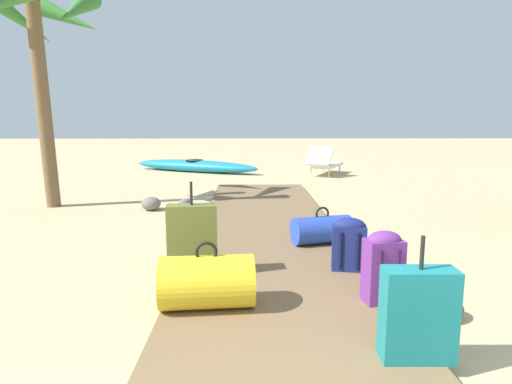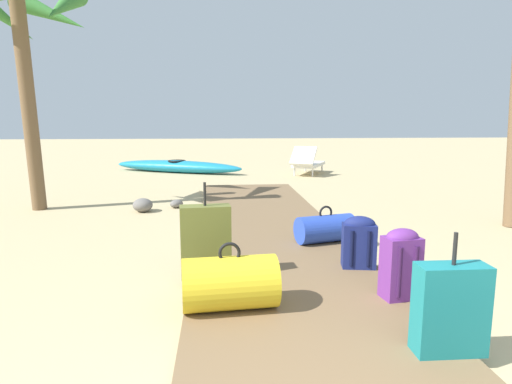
{
  "view_description": "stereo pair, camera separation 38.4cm",
  "coord_description": "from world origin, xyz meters",
  "px_view_note": "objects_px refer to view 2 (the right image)",
  "views": [
    {
      "loc": [
        -0.23,
        -0.79,
        1.45
      ],
      "look_at": [
        -0.15,
        4.63,
        0.55
      ],
      "focal_mm": 30.56,
      "sensor_mm": 36.0,
      "label": 1
    },
    {
      "loc": [
        -0.62,
        -0.77,
        1.45
      ],
      "look_at": [
        -0.15,
        4.63,
        0.55
      ],
      "focal_mm": 30.56,
      "sensor_mm": 36.0,
      "label": 2
    }
  ],
  "objects_px": {
    "duffel_bag_blue": "(325,229)",
    "lounge_chair": "(308,162)",
    "backpack_purple": "(401,262)",
    "kayak": "(177,166)",
    "suitcase_olive": "(206,241)",
    "backpack_navy": "(359,241)",
    "duffel_bag_yellow": "(230,283)",
    "palm_tree_far_left": "(20,22)",
    "suitcase_teal": "(450,309)"
  },
  "relations": [
    {
      "from": "suitcase_teal",
      "to": "kayak",
      "type": "xyz_separation_m",
      "value": [
        -2.49,
        9.89,
        -0.18
      ]
    },
    {
      "from": "duffel_bag_blue",
      "to": "suitcase_olive",
      "type": "bearing_deg",
      "value": -142.93
    },
    {
      "from": "backpack_purple",
      "to": "suitcase_teal",
      "type": "bearing_deg",
      "value": -93.24
    },
    {
      "from": "duffel_bag_yellow",
      "to": "suitcase_olive",
      "type": "distance_m",
      "value": 0.72
    },
    {
      "from": "duffel_bag_blue",
      "to": "duffel_bag_yellow",
      "type": "height_order",
      "value": "duffel_bag_yellow"
    },
    {
      "from": "lounge_chair",
      "to": "backpack_navy",
      "type": "bearing_deg",
      "value": -98.08
    },
    {
      "from": "duffel_bag_blue",
      "to": "lounge_chair",
      "type": "distance_m",
      "value": 6.81
    },
    {
      "from": "backpack_navy",
      "to": "suitcase_olive",
      "type": "height_order",
      "value": "suitcase_olive"
    },
    {
      "from": "suitcase_olive",
      "to": "palm_tree_far_left",
      "type": "relative_size",
      "value": 0.23
    },
    {
      "from": "duffel_bag_yellow",
      "to": "lounge_chair",
      "type": "height_order",
      "value": "lounge_chair"
    },
    {
      "from": "duffel_bag_blue",
      "to": "lounge_chair",
      "type": "bearing_deg",
      "value": 80.04
    },
    {
      "from": "suitcase_olive",
      "to": "duffel_bag_yellow",
      "type": "bearing_deg",
      "value": -74.26
    },
    {
      "from": "backpack_purple",
      "to": "kayak",
      "type": "relative_size",
      "value": 0.15
    },
    {
      "from": "suitcase_olive",
      "to": "suitcase_teal",
      "type": "bearing_deg",
      "value": -43.78
    },
    {
      "from": "duffel_bag_yellow",
      "to": "suitcase_teal",
      "type": "relative_size",
      "value": 0.98
    },
    {
      "from": "backpack_purple",
      "to": "suitcase_olive",
      "type": "xyz_separation_m",
      "value": [
        -1.51,
        0.6,
        0.03
      ]
    },
    {
      "from": "backpack_purple",
      "to": "palm_tree_far_left",
      "type": "relative_size",
      "value": 0.15
    },
    {
      "from": "suitcase_olive",
      "to": "palm_tree_far_left",
      "type": "bearing_deg",
      "value": 129.18
    },
    {
      "from": "backpack_navy",
      "to": "lounge_chair",
      "type": "bearing_deg",
      "value": 81.92
    },
    {
      "from": "duffel_bag_blue",
      "to": "suitcase_teal",
      "type": "xyz_separation_m",
      "value": [
        0.15,
        -2.4,
        0.12
      ]
    },
    {
      "from": "duffel_bag_yellow",
      "to": "duffel_bag_blue",
      "type": "bearing_deg",
      "value": 56.05
    },
    {
      "from": "duffel_bag_yellow",
      "to": "palm_tree_far_left",
      "type": "xyz_separation_m",
      "value": [
        -3.03,
        4.16,
        2.64
      ]
    },
    {
      "from": "backpack_navy",
      "to": "lounge_chair",
      "type": "xyz_separation_m",
      "value": [
        1.08,
        7.58,
        -0.01
      ]
    },
    {
      "from": "suitcase_olive",
      "to": "kayak",
      "type": "xyz_separation_m",
      "value": [
        -1.02,
        8.48,
        -0.23
      ]
    },
    {
      "from": "backpack_purple",
      "to": "kayak",
      "type": "height_order",
      "value": "backpack_purple"
    },
    {
      "from": "backpack_purple",
      "to": "kayak",
      "type": "xyz_separation_m",
      "value": [
        -2.54,
        9.08,
        -0.2
      ]
    },
    {
      "from": "suitcase_olive",
      "to": "kayak",
      "type": "height_order",
      "value": "suitcase_olive"
    },
    {
      "from": "duffel_bag_blue",
      "to": "kayak",
      "type": "relative_size",
      "value": 0.19
    },
    {
      "from": "palm_tree_far_left",
      "to": "kayak",
      "type": "bearing_deg",
      "value": 70.06
    },
    {
      "from": "backpack_navy",
      "to": "duffel_bag_yellow",
      "type": "height_order",
      "value": "duffel_bag_yellow"
    },
    {
      "from": "duffel_bag_blue",
      "to": "backpack_navy",
      "type": "xyz_separation_m",
      "value": [
        0.1,
        -0.87,
        0.1
      ]
    },
    {
      "from": "duffel_bag_blue",
      "to": "suitcase_teal",
      "type": "relative_size",
      "value": 0.97
    },
    {
      "from": "palm_tree_far_left",
      "to": "backpack_navy",
      "type": "bearing_deg",
      "value": -38.2
    },
    {
      "from": "backpack_navy",
      "to": "suitcase_olive",
      "type": "distance_m",
      "value": 1.43
    },
    {
      "from": "duffel_bag_yellow",
      "to": "lounge_chair",
      "type": "distance_m",
      "value": 8.7
    },
    {
      "from": "backpack_purple",
      "to": "palm_tree_far_left",
      "type": "bearing_deg",
      "value": 136.83
    },
    {
      "from": "duffel_bag_blue",
      "to": "backpack_navy",
      "type": "relative_size",
      "value": 1.45
    },
    {
      "from": "palm_tree_far_left",
      "to": "duffel_bag_blue",
      "type": "bearing_deg",
      "value": -30.87
    },
    {
      "from": "suitcase_teal",
      "to": "kayak",
      "type": "distance_m",
      "value": 10.2
    },
    {
      "from": "backpack_purple",
      "to": "kayak",
      "type": "bearing_deg",
      "value": 105.61
    },
    {
      "from": "suitcase_olive",
      "to": "backpack_navy",
      "type": "bearing_deg",
      "value": 5.18
    },
    {
      "from": "duffel_bag_blue",
      "to": "suitcase_olive",
      "type": "relative_size",
      "value": 0.84
    },
    {
      "from": "palm_tree_far_left",
      "to": "kayak",
      "type": "relative_size",
      "value": 0.96
    },
    {
      "from": "duffel_bag_blue",
      "to": "backpack_navy",
      "type": "bearing_deg",
      "value": -83.23
    },
    {
      "from": "backpack_navy",
      "to": "lounge_chair",
      "type": "relative_size",
      "value": 0.29
    },
    {
      "from": "duffel_bag_blue",
      "to": "palm_tree_far_left",
      "type": "xyz_separation_m",
      "value": [
        -4.16,
        2.49,
        2.68
      ]
    },
    {
      "from": "palm_tree_far_left",
      "to": "backpack_purple",
      "type": "bearing_deg",
      "value": -43.17
    },
    {
      "from": "suitcase_olive",
      "to": "suitcase_teal",
      "type": "relative_size",
      "value": 1.14
    },
    {
      "from": "backpack_purple",
      "to": "duffel_bag_yellow",
      "type": "distance_m",
      "value": 1.33
    },
    {
      "from": "backpack_purple",
      "to": "suitcase_olive",
      "type": "bearing_deg",
      "value": 158.34
    }
  ]
}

